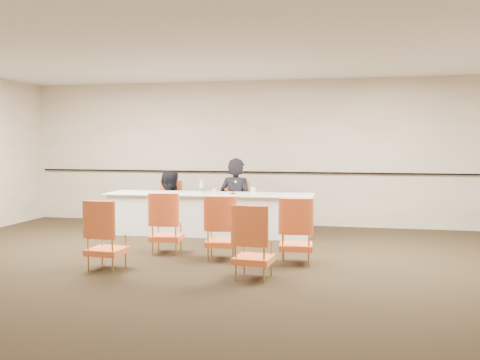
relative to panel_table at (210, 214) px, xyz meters
name	(u,v)px	position (x,y,z in m)	size (l,w,h in m)	color
floor	(205,267)	(0.63, -2.53, -0.39)	(10.00, 10.00, 0.00)	black
ceiling	(204,46)	(0.63, -2.53, 2.61)	(10.00, 10.00, 0.00)	silver
wall_back	(257,153)	(0.63, 1.47, 1.11)	(10.00, 0.04, 3.00)	beige
wall_rail	(257,172)	(0.63, 1.43, 0.71)	(9.80, 0.04, 0.03)	black
panel_table	(210,214)	(0.00, 0.00, 0.00)	(3.85, 0.89, 0.77)	white
panelist_main	(236,206)	(0.38, 0.58, 0.09)	(0.68, 0.45, 1.87)	black
panelist_main_chair	(236,206)	(0.38, 0.58, 0.09)	(0.50, 0.50, 0.95)	orange
panelist_second	(168,213)	(-1.00, 0.53, -0.08)	(0.83, 0.64, 1.70)	black
panelist_second_chair	(168,205)	(-1.00, 0.53, 0.09)	(0.50, 0.50, 0.95)	orange
papers	(228,194)	(0.38, -0.09, 0.39)	(0.30, 0.22, 0.00)	white
microphone	(233,188)	(0.47, -0.11, 0.51)	(0.09, 0.18, 0.25)	black
water_bottle	(201,187)	(-0.15, -0.01, 0.51)	(0.08, 0.08, 0.25)	teal
drinking_glass	(214,191)	(0.11, -0.09, 0.44)	(0.06, 0.06, 0.10)	silver
coffee_cup	(253,191)	(0.85, -0.12, 0.45)	(0.09, 0.09, 0.13)	white
aud_chair_front_left	(167,223)	(-0.20, -1.76, 0.09)	(0.50, 0.50, 0.95)	orange
aud_chair_front_mid	(222,227)	(0.74, -2.02, 0.09)	(0.50, 0.50, 0.95)	orange
aud_chair_front_right	(296,230)	(1.83, -2.07, 0.09)	(0.50, 0.50, 0.95)	orange
aud_chair_back_left	(107,234)	(-0.64, -2.92, 0.09)	(0.50, 0.50, 0.95)	orange
aud_chair_back_right	(254,241)	(1.41, -3.02, 0.09)	(0.50, 0.50, 0.95)	orange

